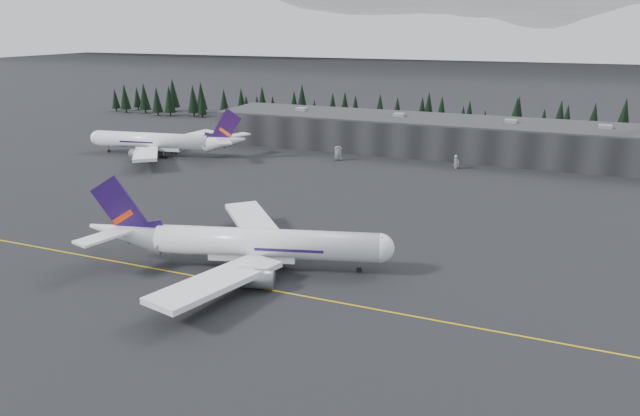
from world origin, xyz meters
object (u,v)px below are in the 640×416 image
at_px(jet_main, 240,243).
at_px(gse_vehicle_b, 456,166).
at_px(terminal, 425,135).
at_px(jet_parked, 165,142).
at_px(gse_vehicle_a, 338,158).

bearing_deg(jet_main, gse_vehicle_b, 59.38).
bearing_deg(terminal, jet_main, -95.17).
distance_m(jet_parked, gse_vehicle_b, 103.03).
bearing_deg(gse_vehicle_a, gse_vehicle_b, -15.18).
bearing_deg(terminal, jet_parked, -153.83).
distance_m(jet_main, gse_vehicle_b, 100.40).
xyz_separation_m(jet_main, gse_vehicle_a, (-13.94, 93.66, -4.32)).
relative_size(jet_parked, gse_vehicle_a, 11.86).
bearing_deg(gse_vehicle_a, terminal, 27.00).
distance_m(jet_parked, gse_vehicle_a, 62.90).
distance_m(jet_main, gse_vehicle_a, 94.79).
distance_m(jet_main, jet_parked, 107.82).
relative_size(terminal, jet_main, 2.69).
xyz_separation_m(jet_parked, gse_vehicle_a, (60.71, 15.87, -4.35)).
height_order(terminal, gse_vehicle_a, terminal).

